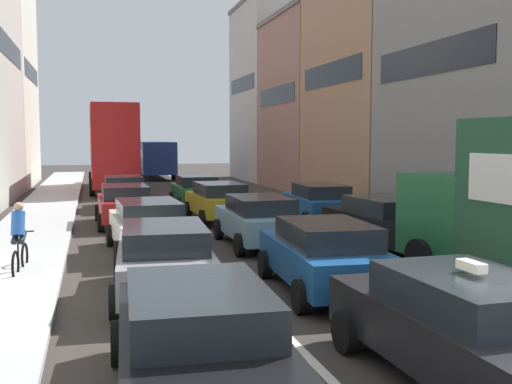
{
  "coord_description": "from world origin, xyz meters",
  "views": [
    {
      "loc": [
        -4.68,
        -5.22,
        3.19
      ],
      "look_at": [
        0.0,
        12.0,
        1.6
      ],
      "focal_mm": 42.36,
      "sensor_mm": 36.0,
      "label": 1
    }
  ],
  "objects_px": {
    "taxi_centre_lane_front": "(462,325)",
    "bus_mid_queue_primary": "(112,144)",
    "sedan_left_lane_third": "(148,225)",
    "sedan_left_lane_fourth": "(125,204)",
    "sedan_centre_lane_second": "(325,254)",
    "traffic_light_pole": "(125,43)",
    "wagon_left_lane_second": "(164,258)",
    "sedan_centre_lane_fifth": "(196,190)",
    "cyclist_on_sidewalk": "(19,240)",
    "sedan_left_lane_front": "(197,340)",
    "bus_far_queue_secondary": "(153,156)",
    "sedan_right_lane_behind_truck": "(382,221)",
    "coupe_centre_lane_fourth": "(219,201)",
    "hatchback_centre_lane_third": "(259,219)",
    "sedan_left_lane_fifth": "(123,191)",
    "wagon_right_lane_far": "(319,202)"
  },
  "relations": [
    {
      "from": "coupe_centre_lane_fourth",
      "to": "bus_mid_queue_primary",
      "type": "relative_size",
      "value": 0.41
    },
    {
      "from": "taxi_centre_lane_front",
      "to": "hatchback_centre_lane_third",
      "type": "xyz_separation_m",
      "value": [
        0.18,
        10.45,
        -0.0
      ]
    },
    {
      "from": "bus_mid_queue_primary",
      "to": "sedan_left_lane_third",
      "type": "bearing_deg",
      "value": -179.66
    },
    {
      "from": "sedan_left_lane_front",
      "to": "bus_far_queue_secondary",
      "type": "bearing_deg",
      "value": -2.19
    },
    {
      "from": "coupe_centre_lane_fourth",
      "to": "sedan_right_lane_behind_truck",
      "type": "distance_m",
      "value": 7.65
    },
    {
      "from": "sedan_centre_lane_second",
      "to": "sedan_left_lane_fourth",
      "type": "distance_m",
      "value": 11.5
    },
    {
      "from": "sedan_left_lane_fifth",
      "to": "sedan_right_lane_behind_truck",
      "type": "height_order",
      "value": "same"
    },
    {
      "from": "taxi_centre_lane_front",
      "to": "wagon_left_lane_second",
      "type": "bearing_deg",
      "value": 29.55
    },
    {
      "from": "taxi_centre_lane_front",
      "to": "sedan_centre_lane_second",
      "type": "relative_size",
      "value": 0.99
    },
    {
      "from": "traffic_light_pole",
      "to": "wagon_left_lane_second",
      "type": "xyz_separation_m",
      "value": [
        1.12,
        7.88,
        -3.02
      ]
    },
    {
      "from": "sedan_left_lane_front",
      "to": "sedan_centre_lane_second",
      "type": "xyz_separation_m",
      "value": [
        3.45,
        4.58,
        0.0
      ]
    },
    {
      "from": "sedan_right_lane_behind_truck",
      "to": "bus_mid_queue_primary",
      "type": "xyz_separation_m",
      "value": [
        -6.94,
        21.61,
        2.03
      ]
    },
    {
      "from": "wagon_right_lane_far",
      "to": "bus_mid_queue_primary",
      "type": "bearing_deg",
      "value": 26.39
    },
    {
      "from": "bus_far_queue_secondary",
      "to": "traffic_light_pole",
      "type": "bearing_deg",
      "value": 173.7
    },
    {
      "from": "taxi_centre_lane_front",
      "to": "bus_mid_queue_primary",
      "type": "bearing_deg",
      "value": 5.01
    },
    {
      "from": "sedan_left_lane_front",
      "to": "wagon_left_lane_second",
      "type": "height_order",
      "value": "same"
    },
    {
      "from": "sedan_left_lane_fifth",
      "to": "bus_mid_queue_primary",
      "type": "xyz_separation_m",
      "value": [
        -0.15,
        9.52,
        2.03
      ]
    },
    {
      "from": "traffic_light_pole",
      "to": "cyclist_on_sidewalk",
      "type": "bearing_deg",
      "value": 100.13
    },
    {
      "from": "sedan_right_lane_behind_truck",
      "to": "bus_far_queue_secondary",
      "type": "xyz_separation_m",
      "value": [
        -3.37,
        33.64,
        0.96
      ]
    },
    {
      "from": "bus_mid_queue_primary",
      "to": "traffic_light_pole",
      "type": "bearing_deg",
      "value": 177.95
    },
    {
      "from": "traffic_light_pole",
      "to": "bus_far_queue_secondary",
      "type": "xyz_separation_m",
      "value": [
        4.52,
        45.38,
        -2.06
      ]
    },
    {
      "from": "sedan_left_lane_third",
      "to": "coupe_centre_lane_fourth",
      "type": "xyz_separation_m",
      "value": [
        3.22,
        5.94,
        0.0
      ]
    },
    {
      "from": "traffic_light_pole",
      "to": "sedan_left_lane_fourth",
      "type": "xyz_separation_m",
      "value": [
        0.89,
        18.37,
        -3.02
      ]
    },
    {
      "from": "sedan_left_lane_fifth",
      "to": "wagon_right_lane_far",
      "type": "xyz_separation_m",
      "value": [
        6.83,
        -6.91,
        0.0
      ]
    },
    {
      "from": "sedan_centre_lane_second",
      "to": "hatchback_centre_lane_third",
      "type": "bearing_deg",
      "value": 1.91
    },
    {
      "from": "sedan_left_lane_fourth",
      "to": "cyclist_on_sidewalk",
      "type": "height_order",
      "value": "cyclist_on_sidewalk"
    },
    {
      "from": "sedan_left_lane_front",
      "to": "sedan_left_lane_fourth",
      "type": "distance_m",
      "value": 15.54
    },
    {
      "from": "hatchback_centre_lane_third",
      "to": "sedan_left_lane_third",
      "type": "bearing_deg",
      "value": 95.81
    },
    {
      "from": "sedan_left_lane_fourth",
      "to": "sedan_left_lane_third",
      "type": "bearing_deg",
      "value": -177.86
    },
    {
      "from": "taxi_centre_lane_front",
      "to": "hatchback_centre_lane_third",
      "type": "relative_size",
      "value": 1.01
    },
    {
      "from": "sedan_left_lane_front",
      "to": "bus_far_queue_secondary",
      "type": "height_order",
      "value": "bus_far_queue_secondary"
    },
    {
      "from": "traffic_light_pole",
      "to": "sedan_left_lane_fourth",
      "type": "distance_m",
      "value": 18.64
    },
    {
      "from": "sedan_centre_lane_fifth",
      "to": "bus_mid_queue_primary",
      "type": "xyz_separation_m",
      "value": [
        -3.39,
        10.07,
        2.03
      ]
    },
    {
      "from": "coupe_centre_lane_fourth",
      "to": "cyclist_on_sidewalk",
      "type": "distance_m",
      "value": 10.13
    },
    {
      "from": "traffic_light_pole",
      "to": "sedan_right_lane_behind_truck",
      "type": "bearing_deg",
      "value": 56.09
    },
    {
      "from": "sedan_centre_lane_fifth",
      "to": "cyclist_on_sidewalk",
      "type": "bearing_deg",
      "value": 153.96
    },
    {
      "from": "bus_mid_queue_primary",
      "to": "bus_far_queue_secondary",
      "type": "distance_m",
      "value": 12.59
    },
    {
      "from": "taxi_centre_lane_front",
      "to": "wagon_left_lane_second",
      "type": "relative_size",
      "value": 0.98
    },
    {
      "from": "sedan_right_lane_behind_truck",
      "to": "sedan_left_lane_third",
      "type": "bearing_deg",
      "value": 78.48
    },
    {
      "from": "traffic_light_pole",
      "to": "coupe_centre_lane_fourth",
      "type": "relative_size",
      "value": 1.26
    },
    {
      "from": "hatchback_centre_lane_third",
      "to": "cyclist_on_sidewalk",
      "type": "relative_size",
      "value": 2.49
    },
    {
      "from": "sedan_centre_lane_second",
      "to": "sedan_right_lane_behind_truck",
      "type": "xyz_separation_m",
      "value": [
        3.51,
        4.32,
        0.0
      ]
    },
    {
      "from": "taxi_centre_lane_front",
      "to": "traffic_light_pole",
      "type": "bearing_deg",
      "value": 118.87
    },
    {
      "from": "taxi_centre_lane_front",
      "to": "sedan_right_lane_behind_truck",
      "type": "xyz_separation_m",
      "value": [
        3.57,
        9.24,
        -0.0
      ]
    },
    {
      "from": "wagon_left_lane_second",
      "to": "bus_far_queue_secondary",
      "type": "bearing_deg",
      "value": -1.48
    },
    {
      "from": "sedan_left_lane_third",
      "to": "sedan_left_lane_fourth",
      "type": "relative_size",
      "value": 1.01
    },
    {
      "from": "wagon_left_lane_second",
      "to": "sedan_right_lane_behind_truck",
      "type": "xyz_separation_m",
      "value": [
        6.77,
        3.86,
        0.0
      ]
    },
    {
      "from": "sedan_centre_lane_second",
      "to": "sedan_left_lane_fourth",
      "type": "bearing_deg",
      "value": 20.8
    },
    {
      "from": "traffic_light_pole",
      "to": "sedan_centre_lane_second",
      "type": "distance_m",
      "value": 9.12
    },
    {
      "from": "traffic_light_pole",
      "to": "wagon_left_lane_second",
      "type": "bearing_deg",
      "value": 81.92
    }
  ]
}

